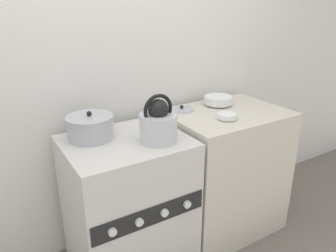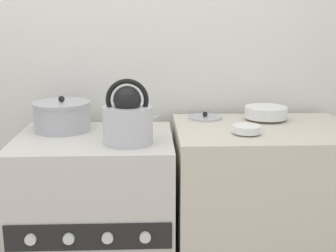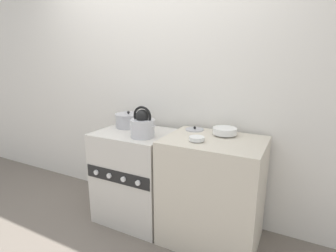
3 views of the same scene
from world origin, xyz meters
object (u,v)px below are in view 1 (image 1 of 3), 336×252
at_px(stove, 129,206).
at_px(small_ceramic_bowl, 227,116).
at_px(kettle, 159,123).
at_px(enamel_bowl, 218,100).
at_px(loose_pot_lid, 182,109).
at_px(cooking_pot, 90,127).

height_order(stove, small_ceramic_bowl, small_ceramic_bowl).
relative_size(kettle, enamel_bowl, 1.35).
height_order(small_ceramic_bowl, loose_pot_lid, small_ceramic_bowl).
height_order(kettle, enamel_bowl, kettle).
bearing_deg(loose_pot_lid, small_ceramic_bowl, -65.55).
bearing_deg(stove, kettle, -33.04).
xyz_separation_m(kettle, cooking_pot, (-0.31, 0.23, -0.03)).
bearing_deg(cooking_pot, small_ceramic_bowl, -15.88).
relative_size(kettle, small_ceramic_bowl, 2.25).
relative_size(stove, kettle, 3.25).
height_order(kettle, loose_pot_lid, kettle).
bearing_deg(small_ceramic_bowl, enamel_bowl, 61.05).
distance_m(cooking_pot, small_ceramic_bowl, 0.83).
xyz_separation_m(stove, cooking_pot, (-0.15, 0.13, 0.50)).
distance_m(stove, kettle, 0.56).
bearing_deg(small_ceramic_bowl, kettle, 179.93).
bearing_deg(kettle, cooking_pot, 143.72).
xyz_separation_m(stove, kettle, (0.16, -0.10, 0.53)).
bearing_deg(cooking_pot, stove, -39.30).
height_order(cooking_pot, loose_pot_lid, cooking_pot).
xyz_separation_m(small_ceramic_bowl, loose_pot_lid, (-0.14, 0.30, -0.01)).
bearing_deg(stove, cooking_pot, 140.70).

